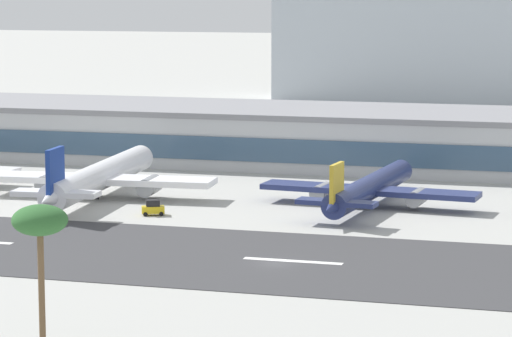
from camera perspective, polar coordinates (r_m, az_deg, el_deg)
ground_plane at (r=147.11m, az=0.87°, el=-4.35°), size 1400.00×1400.00×0.00m
runway_strip at (r=148.80m, az=1.05°, el=-4.19°), size 800.00×32.87×0.08m
runway_centreline_dash_4 at (r=148.38m, az=1.68°, el=-4.21°), size 12.00×1.20×0.01m
terminal_building at (r=229.45m, az=2.39°, el=1.50°), size 161.91×30.03×10.15m
distant_hotel_block at (r=355.51m, az=10.27°, el=6.23°), size 114.09×28.17×40.39m
airliner_navy_tail_gate_1 at (r=192.64m, az=-7.22°, el=-0.43°), size 36.21×48.10×10.04m
airliner_gold_tail_gate_2 at (r=184.40m, az=5.08°, el=-0.94°), size 32.79×40.76×8.51m
service_baggage_tug_1 at (r=178.41m, az=-4.69°, el=-1.79°), size 3.57×2.84×2.20m
palm_tree_0 at (r=112.93m, az=-9.78°, el=-2.48°), size 5.01×5.01×13.03m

